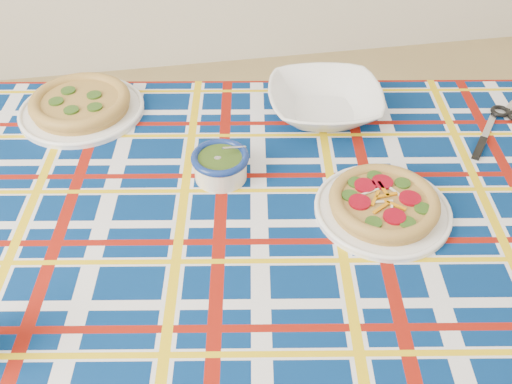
{
  "coord_description": "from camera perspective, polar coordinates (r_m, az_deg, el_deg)",
  "views": [
    {
      "loc": [
        -0.19,
        -0.57,
        1.43
      ],
      "look_at": [
        -0.05,
        0.23,
        0.7
      ],
      "focal_mm": 40.0,
      "sensor_mm": 36.0,
      "label": 1
    }
  ],
  "objects": [
    {
      "name": "pesto_bowl",
      "position": [
        1.14,
        -3.59,
        2.86
      ],
      "size": [
        0.14,
        0.14,
        0.07
      ],
      "primitive_type": null,
      "rotation": [
        0.0,
        0.0,
        -0.24
      ],
      "color": "#243B10",
      "rests_on": "tablecloth"
    },
    {
      "name": "second_focaccia_plate",
      "position": [
        1.39,
        -17.16,
        8.51
      ],
      "size": [
        0.37,
        0.37,
        0.05
      ],
      "primitive_type": null,
      "rotation": [
        0.0,
        0.0,
        -0.32
      ],
      "color": "#AC813D",
      "rests_on": "tablecloth"
    },
    {
      "name": "tablecloth",
      "position": [
        1.13,
        4.01,
        -3.2
      ],
      "size": [
        1.6,
        1.16,
        0.1
      ],
      "primitive_type": null,
      "rotation": [
        0.0,
        0.0,
        -0.16
      ],
      "color": "navy",
      "rests_on": "dining_table"
    },
    {
      "name": "serving_bowl",
      "position": [
        1.33,
        6.87,
        8.91
      ],
      "size": [
        0.29,
        0.29,
        0.06
      ],
      "primitive_type": "imported",
      "rotation": [
        0.0,
        0.0,
        -0.13
      ],
      "color": "white",
      "rests_on": "tablecloth"
    },
    {
      "name": "dining_table",
      "position": [
        1.14,
        3.96,
        -3.98
      ],
      "size": [
        1.57,
        1.12,
        0.68
      ],
      "rotation": [
        0.0,
        0.0,
        -0.16
      ],
      "color": "brown",
      "rests_on": "floor"
    },
    {
      "name": "main_focaccia_plate",
      "position": [
        1.09,
        12.68,
        -1.01
      ],
      "size": [
        0.32,
        0.32,
        0.05
      ],
      "primitive_type": null,
      "rotation": [
        0.0,
        0.0,
        -0.24
      ],
      "color": "#AC813D",
      "rests_on": "tablecloth"
    },
    {
      "name": "table_knife",
      "position": [
        1.39,
        22.24,
        6.05
      ],
      "size": [
        0.14,
        0.17,
        0.01
      ],
      "primitive_type": null,
      "rotation": [
        0.0,
        0.0,
        0.9
      ],
      "color": "silver",
      "rests_on": "tablecloth"
    }
  ]
}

